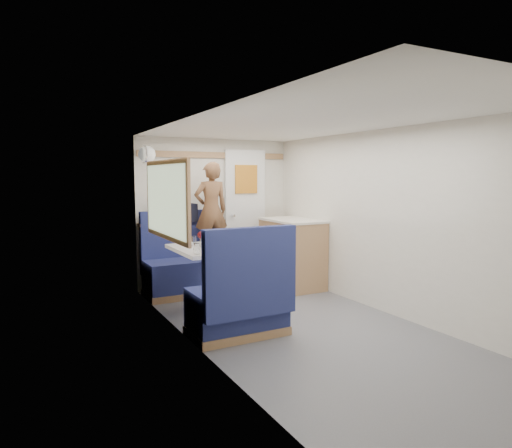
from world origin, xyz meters
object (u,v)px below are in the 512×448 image
bench_far (180,271)px  cheese_block (218,249)px  orange_fruit (225,241)px  beer_glass (221,242)px  pepper_grinder (209,241)px  dinette_table (205,262)px  bench_near (240,305)px  duffel_bag (177,213)px  tumbler_right (193,241)px  dome_light (147,154)px  galley_counter (292,253)px  tumbler_left (197,249)px  wine_glass (201,236)px  bread_loaf (217,240)px  person (211,210)px  tray (228,249)px

bench_far → cheese_block: 1.32m
bench_far → orange_fruit: bearing=-75.7°
beer_glass → bench_far: bearing=101.1°
orange_fruit → pepper_grinder: (-0.12, 0.15, -0.01)m
dinette_table → pepper_grinder: (0.10, 0.13, 0.20)m
bench_near → duffel_bag: duffel_bag is taller
orange_fruit → cheese_block: bearing=-123.4°
bench_near → orange_fruit: size_ratio=13.29×
dinette_table → tumbler_right: size_ratio=9.00×
dome_light → beer_glass: 1.44m
galley_counter → tumbler_left: galley_counter is taller
wine_glass → bread_loaf: (0.23, 0.09, -0.08)m
galley_counter → duffel_bag: (-1.41, 0.57, 0.55)m
dome_light → beer_glass: size_ratio=1.99×
person → pepper_grinder: person is taller
bench_near → beer_glass: bearing=77.9°
bread_loaf → beer_glass: bearing=-100.4°
orange_fruit → galley_counter: bearing=24.5°
dinette_table → galley_counter: size_ratio=1.00×
bench_far → tumbler_right: size_ratio=10.27×
dinette_table → pepper_grinder: bearing=52.5°
beer_glass → orange_fruit: bearing=24.5°
dinette_table → galley_counter: 1.57m
bench_near → orange_fruit: (0.23, 0.85, 0.48)m
bench_far → person: 0.87m
dinette_table → bread_loaf: (0.22, 0.18, 0.20)m
dinette_table → person: 1.06m
dinette_table → person: size_ratio=0.75×
orange_fruit → beer_glass: 0.05m
duffel_bag → tumbler_right: size_ratio=4.77×
dinette_table → wine_glass: bearing=100.9°
orange_fruit → tumbler_right: size_ratio=0.77×
bench_near → wine_glass: 1.09m
dome_light → orange_fruit: size_ratio=2.53×
bench_near → orange_fruit: 1.00m
dome_light → bread_loaf: 1.34m
bench_far → orange_fruit: 1.03m
cheese_block → pepper_grinder: 0.52m
dinette_table → orange_fruit: bearing=-4.0°
bench_near → beer_glass: 0.97m
dinette_table → bread_loaf: size_ratio=4.08×
dinette_table → tumbler_left: 0.46m
orange_fruit → beer_glass: beer_glass is taller
tray → pepper_grinder: 0.36m
dome_light → cheese_block: dome_light is taller
galley_counter → wine_glass: galley_counter is taller
person → bread_loaf: (-0.20, -0.67, -0.29)m
beer_glass → dinette_table: bearing=167.8°
dinette_table → tumbler_left: bearing=-123.0°
bench_far → dome_light: size_ratio=5.25×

